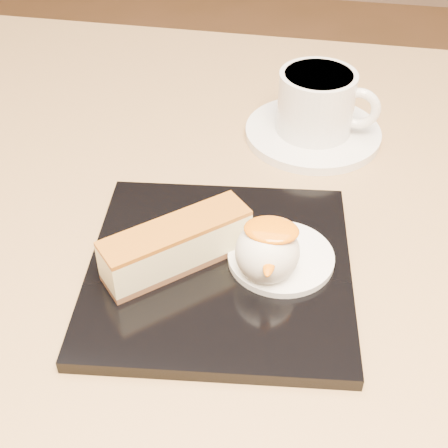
% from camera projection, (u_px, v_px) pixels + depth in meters
% --- Properties ---
extents(table, '(0.80, 0.80, 0.72)m').
position_uv_depth(table, '(184.00, 308.00, 0.71)').
color(table, black).
rests_on(table, ground).
extents(dessert_plate, '(0.24, 0.24, 0.01)m').
position_uv_depth(dessert_plate, '(220.00, 269.00, 0.53)').
color(dessert_plate, black).
rests_on(dessert_plate, table).
extents(cheesecake, '(0.12, 0.11, 0.04)m').
position_uv_depth(cheesecake, '(177.00, 245.00, 0.51)').
color(cheesecake, brown).
rests_on(cheesecake, dessert_plate).
extents(cream_smear, '(0.09, 0.09, 0.01)m').
position_uv_depth(cream_smear, '(281.00, 257.00, 0.53)').
color(cream_smear, white).
rests_on(cream_smear, dessert_plate).
extents(ice_cream_scoop, '(0.05, 0.05, 0.05)m').
position_uv_depth(ice_cream_scoop, '(267.00, 252.00, 0.50)').
color(ice_cream_scoop, white).
rests_on(ice_cream_scoop, cream_smear).
extents(mango_sauce, '(0.04, 0.03, 0.01)m').
position_uv_depth(mango_sauce, '(271.00, 230.00, 0.49)').
color(mango_sauce, orange).
rests_on(mango_sauce, ice_cream_scoop).
extents(mint_sprig, '(0.04, 0.03, 0.00)m').
position_uv_depth(mint_sprig, '(251.00, 230.00, 0.55)').
color(mint_sprig, '#2B8332').
rests_on(mint_sprig, cream_smear).
extents(saucer, '(0.15, 0.15, 0.01)m').
position_uv_depth(saucer, '(313.00, 133.00, 0.69)').
color(saucer, white).
rests_on(saucer, table).
extents(coffee_cup, '(0.11, 0.08, 0.07)m').
position_uv_depth(coffee_cup, '(318.00, 102.00, 0.67)').
color(coffee_cup, white).
rests_on(coffee_cup, saucer).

